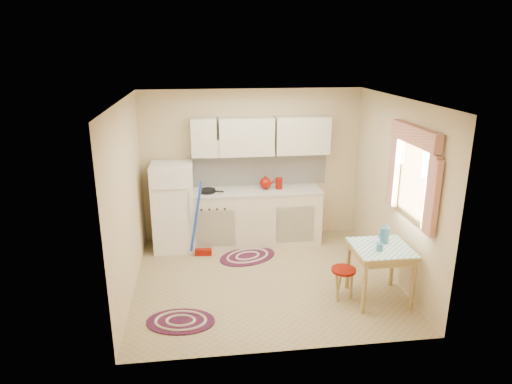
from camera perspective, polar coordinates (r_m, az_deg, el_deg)
The scene contains 14 objects.
room_shell at distance 6.20m, azimuth 2.38°, elevation 3.40°, with size 3.64×3.60×2.52m.
fridge at distance 7.36m, azimuth -10.28°, elevation -1.85°, with size 0.65×0.60×1.40m, color white.
broom at distance 7.05m, azimuth -6.74°, elevation -3.42°, with size 0.28×0.12×1.20m, color blue, non-canonical shape.
base_cabinets at distance 7.53m, azimuth -0.60°, elevation -3.21°, with size 2.25×0.60×0.88m, color beige.
countertop at distance 7.38m, azimuth -0.61°, elevation 0.13°, with size 2.27×0.62×0.04m, color beige.
frying_pan at distance 7.27m, azimuth -6.08°, elevation 0.14°, with size 0.25×0.25×0.05m, color black.
red_kettle at distance 7.37m, azimuth 1.19°, elevation 1.11°, with size 0.21×0.19×0.21m, color maroon, non-canonical shape.
red_canister at distance 7.41m, azimuth 2.88°, elevation 1.00°, with size 0.11×0.11×0.16m, color maroon.
table at distance 6.14m, azimuth 15.15°, elevation -9.77°, with size 0.72×0.72×0.72m, color tan.
stool at distance 6.11m, azimuth 10.80°, elevation -11.17°, with size 0.32×0.32×0.42m, color maroon.
coffee_pot at distance 6.06m, azimuth 15.82°, elevation -4.96°, with size 0.14×0.12×0.28m, color teal, non-canonical shape.
mug at distance 5.85m, azimuth 15.22°, elevation -6.70°, with size 0.08×0.08×0.10m, color teal.
rug_center at distance 7.18m, azimuth -1.07°, elevation -8.05°, with size 0.92×0.61×0.02m, color maroon, non-canonical shape.
rug_left at distance 5.71m, azimuth -9.40°, elevation -15.67°, with size 0.82×0.55×0.02m, color maroon, non-canonical shape.
Camera 1 is at (-0.86, -5.69, 3.12)m, focal length 32.00 mm.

